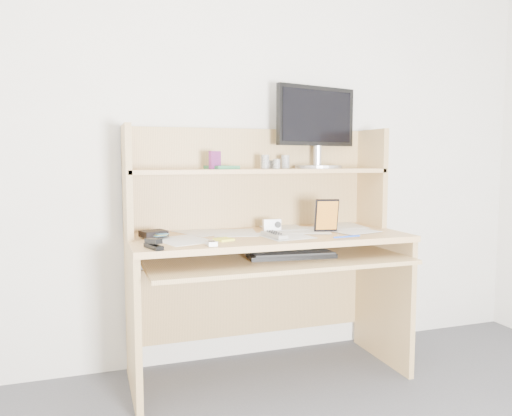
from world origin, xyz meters
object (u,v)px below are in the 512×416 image
object	(u,v)px
desk	(263,243)
keyboard	(291,255)
game_case	(326,215)
monitor	(317,125)
tv_remote	(274,235)

from	to	relation	value
desk	keyboard	bearing A→B (deg)	-71.31
game_case	monitor	xyz separation A→B (m)	(0.06, 0.26, 0.48)
tv_remote	monitor	xyz separation A→B (m)	(0.38, 0.34, 0.56)
desk	keyboard	world-z (taller)	desk
desk	monitor	distance (m)	0.74
keyboard	tv_remote	world-z (taller)	tv_remote
game_case	tv_remote	bearing A→B (deg)	-154.74
keyboard	monitor	world-z (taller)	monitor
game_case	monitor	distance (m)	0.55
tv_remote	monitor	world-z (taller)	monitor
desk	monitor	xyz separation A→B (m)	(0.37, 0.13, 0.63)
game_case	monitor	world-z (taller)	monitor
keyboard	game_case	bearing A→B (deg)	25.56
desk	tv_remote	size ratio (longest dim) A/B	7.57
desk	game_case	xyz separation A→B (m)	(0.30, -0.13, 0.15)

